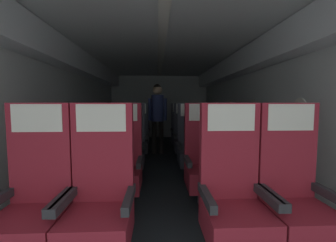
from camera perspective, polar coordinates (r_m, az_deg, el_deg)
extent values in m
cube|color=#23282D|center=(3.98, -1.67, -12.66)|extent=(3.52, 7.96, 0.02)
cube|color=silver|center=(4.12, -25.54, 2.68)|extent=(0.08, 7.56, 2.13)
cube|color=silver|center=(4.17, 21.78, 2.82)|extent=(0.08, 7.56, 2.13)
cube|color=silver|center=(3.91, -1.75, 18.76)|extent=(3.40, 7.56, 0.06)
cube|color=#B6BBBB|center=(7.60, -2.26, 3.80)|extent=(3.40, 0.06, 2.13)
cube|color=silver|center=(4.11, -23.55, 14.55)|extent=(0.28, 7.26, 0.36)
cube|color=silver|center=(4.17, 19.79, 14.53)|extent=(0.28, 7.26, 0.36)
cube|color=white|center=(3.91, -1.75, 18.19)|extent=(0.12, 6.81, 0.02)
cylinder|color=white|center=(3.05, 30.91, 2.75)|extent=(0.01, 0.26, 0.26)
cylinder|color=white|center=(4.15, 21.23, 3.41)|extent=(0.01, 0.26, 0.26)
cylinder|color=white|center=(5.33, 15.71, 3.75)|extent=(0.01, 0.26, 0.26)
cylinder|color=white|center=(6.54, 12.20, 3.95)|extent=(0.01, 0.26, 0.26)
cube|color=maroon|center=(1.90, -32.11, -22.54)|extent=(0.44, 0.48, 0.22)
cube|color=maroon|center=(1.90, -29.84, -7.07)|extent=(0.44, 0.09, 0.74)
cube|color=#28282D|center=(1.73, -25.94, -17.81)|extent=(0.05, 0.40, 0.06)
cube|color=silver|center=(1.83, -30.83, 0.65)|extent=(0.35, 0.01, 0.20)
cube|color=maroon|center=(1.74, -17.60, -24.70)|extent=(0.44, 0.48, 0.22)
cube|color=maroon|center=(1.74, -16.34, -7.66)|extent=(0.44, 0.09, 0.74)
cube|color=#28282D|center=(1.61, -10.03, -19.09)|extent=(0.05, 0.40, 0.06)
cube|color=#28282D|center=(1.71, -25.01, -17.95)|extent=(0.05, 0.40, 0.06)
cube|color=silver|center=(1.66, -16.92, 0.77)|extent=(0.35, 0.01, 0.20)
cube|color=maroon|center=(1.96, 30.79, -21.50)|extent=(0.44, 0.48, 0.22)
cube|color=maroon|center=(1.97, 28.21, -6.62)|extent=(0.44, 0.09, 0.74)
cube|color=#28282D|center=(2.01, 36.26, -15.03)|extent=(0.05, 0.40, 0.06)
cube|color=#28282D|center=(1.78, 25.11, -17.04)|extent=(0.05, 0.40, 0.06)
cube|color=silver|center=(1.90, 29.23, 0.84)|extent=(0.35, 0.01, 0.20)
cube|color=maroon|center=(1.77, 17.19, -23.99)|extent=(0.44, 0.48, 0.22)
cube|color=maroon|center=(1.78, 15.40, -7.38)|extent=(0.44, 0.09, 0.74)
cube|color=#28282D|center=(1.77, 24.12, -17.17)|extent=(0.05, 0.40, 0.06)
cube|color=#28282D|center=(1.63, 9.95, -18.73)|extent=(0.05, 0.40, 0.06)
cube|color=silver|center=(1.70, 16.07, 0.88)|extent=(0.35, 0.01, 0.20)
cube|color=#38383D|center=(2.77, -21.70, -18.29)|extent=(0.16, 0.17, 0.22)
cube|color=maroon|center=(2.69, -21.84, -14.00)|extent=(0.44, 0.48, 0.22)
cube|color=maroon|center=(2.76, -20.82, -3.29)|extent=(0.44, 0.09, 0.74)
cube|color=#28282D|center=(2.57, -17.43, -10.11)|extent=(0.05, 0.40, 0.06)
cube|color=#28282D|center=(2.71, -26.27, -9.63)|extent=(0.05, 0.40, 0.06)
cube|color=silver|center=(2.70, -21.28, 2.05)|extent=(0.35, 0.01, 0.20)
cube|color=#38383D|center=(2.67, -12.01, -18.91)|extent=(0.16, 0.17, 0.22)
cube|color=maroon|center=(2.59, -12.09, -14.49)|extent=(0.44, 0.48, 0.22)
cube|color=maroon|center=(2.67, -11.59, -3.35)|extent=(0.44, 0.09, 0.74)
cube|color=#28282D|center=(2.51, -7.30, -10.32)|extent=(0.05, 0.40, 0.06)
cube|color=#28282D|center=(2.58, -16.90, -10.08)|extent=(0.05, 0.40, 0.06)
cube|color=silver|center=(2.60, -11.84, 2.18)|extent=(0.35, 0.01, 0.20)
cube|color=#38383D|center=(2.82, 19.11, -17.76)|extent=(0.16, 0.17, 0.22)
cube|color=maroon|center=(2.75, 19.23, -13.55)|extent=(0.44, 0.48, 0.22)
cube|color=maroon|center=(2.82, 18.00, -3.06)|extent=(0.44, 0.09, 0.74)
cube|color=#28282D|center=(2.78, 23.46, -9.21)|extent=(0.05, 0.40, 0.06)
cube|color=#28282D|center=(2.62, 14.98, -9.80)|extent=(0.05, 0.40, 0.06)
cube|color=silver|center=(2.75, 18.48, 2.17)|extent=(0.35, 0.01, 0.20)
cube|color=#38383D|center=(2.70, 9.71, -18.60)|extent=(0.16, 0.17, 0.22)
cube|color=maroon|center=(2.62, 9.78, -14.22)|extent=(0.44, 0.48, 0.22)
cube|color=maroon|center=(2.70, 9.01, -3.22)|extent=(0.44, 0.09, 0.74)
cube|color=#28282D|center=(2.62, 14.44, -9.79)|extent=(0.05, 0.40, 0.06)
cube|color=#28282D|center=(2.53, 5.07, -10.18)|extent=(0.05, 0.40, 0.06)
cube|color=silver|center=(2.63, 9.29, 2.25)|extent=(0.35, 0.01, 0.20)
cube|color=#38383D|center=(3.63, -16.73, -12.60)|extent=(0.16, 0.17, 0.22)
cube|color=#33333D|center=(3.57, -16.82, -9.26)|extent=(0.44, 0.48, 0.22)
cube|color=#33333D|center=(3.68, -16.25, -1.27)|extent=(0.44, 0.09, 0.74)
cube|color=#28282D|center=(3.48, -13.48, -6.19)|extent=(0.05, 0.40, 0.06)
cube|color=#28282D|center=(3.59, -20.20, -6.03)|extent=(0.05, 0.40, 0.06)
cube|color=silver|center=(3.61, -16.52, 2.75)|extent=(0.35, 0.01, 0.20)
cube|color=#38383D|center=(3.53, -9.78, -12.97)|extent=(0.16, 0.17, 0.22)
cube|color=#33333D|center=(3.47, -9.83, -9.54)|extent=(0.44, 0.48, 0.22)
cube|color=#33333D|center=(3.58, -9.56, -1.31)|extent=(0.44, 0.09, 0.74)
cube|color=#28282D|center=(3.41, -6.31, -6.33)|extent=(0.05, 0.40, 0.06)
cube|color=#28282D|center=(3.46, -13.39, -6.26)|extent=(0.05, 0.40, 0.06)
cube|color=silver|center=(3.51, -9.70, 2.82)|extent=(0.35, 0.01, 0.20)
cube|color=#38383D|center=(3.66, 13.38, -12.39)|extent=(0.16, 0.17, 0.22)
cube|color=#33333D|center=(3.60, 13.45, -9.07)|extent=(0.44, 0.48, 0.22)
cube|color=#33333D|center=(3.71, 12.74, -1.16)|extent=(0.44, 0.09, 0.74)
cube|color=#28282D|center=(3.62, 16.75, -5.84)|extent=(0.05, 0.40, 0.06)
cube|color=#28282D|center=(3.51, 10.16, -6.06)|extent=(0.05, 0.40, 0.06)
cube|color=silver|center=(3.64, 13.01, 2.83)|extent=(0.35, 0.01, 0.20)
cube|color=#38383D|center=(3.55, 6.40, -12.81)|extent=(0.16, 0.17, 0.22)
cube|color=#33333D|center=(3.49, 6.43, -9.40)|extent=(0.44, 0.48, 0.22)
cube|color=#33333D|center=(3.60, 6.00, -1.23)|extent=(0.44, 0.09, 0.74)
cube|color=#28282D|center=(3.49, 9.92, -6.10)|extent=(0.05, 0.40, 0.06)
cube|color=#28282D|center=(3.42, 2.93, -6.25)|extent=(0.05, 0.40, 0.06)
cube|color=silver|center=(3.54, 6.16, 2.87)|extent=(0.35, 0.01, 0.20)
cube|color=#38383D|center=(4.49, -13.86, -9.19)|extent=(0.16, 0.17, 0.22)
cube|color=#33333D|center=(4.45, -13.91, -6.47)|extent=(0.44, 0.48, 0.22)
cube|color=#33333D|center=(4.57, -13.56, -0.10)|extent=(0.44, 0.09, 0.74)
cube|color=#28282D|center=(4.38, -11.23, -3.95)|extent=(0.05, 0.40, 0.06)
cube|color=#28282D|center=(4.46, -16.65, -3.90)|extent=(0.05, 0.40, 0.06)
cube|color=silver|center=(4.51, -13.73, 3.14)|extent=(0.35, 0.01, 0.20)
cube|color=#38383D|center=(4.45, -8.06, -9.25)|extent=(0.16, 0.17, 0.22)
cube|color=#33333D|center=(4.40, -8.09, -6.49)|extent=(0.44, 0.48, 0.22)
cube|color=#33333D|center=(4.53, -7.93, -0.06)|extent=(0.44, 0.09, 0.74)
cube|color=#28282D|center=(4.35, -5.33, -3.93)|extent=(0.05, 0.40, 0.06)
cube|color=#28282D|center=(4.39, -10.88, -3.92)|extent=(0.05, 0.40, 0.06)
cube|color=silver|center=(4.47, -8.02, 3.21)|extent=(0.35, 0.01, 0.20)
cube|color=#38383D|center=(4.54, 10.19, -9.00)|extent=(0.16, 0.17, 0.22)
cube|color=#33333D|center=(4.49, 10.23, -6.30)|extent=(0.44, 0.48, 0.22)
cube|color=#33333D|center=(4.61, 9.77, 0.00)|extent=(0.44, 0.09, 0.74)
cube|color=#28282D|center=(4.51, 12.90, -3.73)|extent=(0.05, 0.40, 0.06)
cube|color=#28282D|center=(4.41, 7.58, -3.83)|extent=(0.05, 0.40, 0.06)
cube|color=silver|center=(4.56, 9.94, 3.21)|extent=(0.35, 0.01, 0.20)
cube|color=#38383D|center=(4.45, 4.58, -9.19)|extent=(0.16, 0.17, 0.22)
cube|color=#33333D|center=(4.41, 4.59, -6.44)|extent=(0.44, 0.48, 0.22)
cube|color=#33333D|center=(4.53, 4.32, -0.02)|extent=(0.44, 0.09, 0.74)
cube|color=#28282D|center=(4.41, 7.36, -3.84)|extent=(0.05, 0.40, 0.06)
cube|color=#28282D|center=(4.35, 1.83, -3.91)|extent=(0.05, 0.40, 0.06)
cube|color=silver|center=(4.47, 4.41, 3.25)|extent=(0.35, 0.01, 0.20)
cube|color=#38383D|center=(5.39, -12.07, -6.84)|extent=(0.16, 0.17, 0.22)
cube|color=#33333D|center=(5.35, -12.10, -4.56)|extent=(0.44, 0.48, 0.22)
cube|color=#33333D|center=(5.49, -11.86, 0.70)|extent=(0.44, 0.09, 0.74)
cube|color=#28282D|center=(5.30, -9.87, -2.45)|extent=(0.05, 0.40, 0.06)
cube|color=#28282D|center=(5.37, -14.38, -2.44)|extent=(0.05, 0.40, 0.06)
cube|color=silver|center=(5.43, -11.98, 3.40)|extent=(0.35, 0.01, 0.20)
cube|color=#38383D|center=(5.36, -7.23, -6.84)|extent=(0.16, 0.17, 0.22)
cube|color=#33333D|center=(5.32, -7.26, -4.54)|extent=(0.44, 0.48, 0.22)
cube|color=#33333D|center=(5.46, -7.15, 0.74)|extent=(0.44, 0.09, 0.74)
cube|color=#28282D|center=(5.28, -4.98, -2.42)|extent=(0.05, 0.40, 0.06)
cube|color=#28282D|center=(5.32, -9.56, -2.42)|extent=(0.05, 0.40, 0.06)
cube|color=silver|center=(5.41, -7.22, 3.46)|extent=(0.35, 0.01, 0.20)
cube|color=#38383D|center=(5.43, 7.97, -6.71)|extent=(0.16, 0.17, 0.22)
cube|color=#33333D|center=(5.39, 8.00, -4.44)|extent=(0.44, 0.48, 0.22)
cube|color=#33333D|center=(5.53, 7.67, 0.78)|extent=(0.44, 0.09, 0.74)
cube|color=#28282D|center=(5.41, 10.23, -2.31)|extent=(0.05, 0.40, 0.06)
cube|color=#28282D|center=(5.33, 5.78, -2.36)|extent=(0.05, 0.40, 0.06)
cube|color=silver|center=(5.47, 7.79, 3.46)|extent=(0.35, 0.01, 0.20)
cube|color=#38383D|center=(5.37, 3.33, -6.80)|extent=(0.16, 0.17, 0.22)
cube|color=#33333D|center=(5.33, 3.34, -4.50)|extent=(0.44, 0.48, 0.22)
cube|color=#33333D|center=(5.47, 3.14, 0.78)|extent=(0.44, 0.09, 0.74)
cube|color=#28282D|center=(5.33, 5.62, -2.36)|extent=(0.05, 0.40, 0.06)
cube|color=#28282D|center=(5.28, 1.06, -2.40)|extent=(0.05, 0.40, 0.06)
cube|color=silver|center=(5.41, 3.21, 3.49)|extent=(0.35, 0.01, 0.20)
cylinder|color=black|center=(5.13, -3.58, -4.25)|extent=(0.11, 0.11, 0.76)
cylinder|color=black|center=(5.13, -1.79, -4.24)|extent=(0.11, 0.11, 0.76)
cylinder|color=navy|center=(5.07, -2.71, 3.35)|extent=(0.28, 0.28, 0.60)
cylinder|color=navy|center=(5.07, -4.75, 3.01)|extent=(0.07, 0.07, 0.51)
cylinder|color=navy|center=(5.07, -0.67, 3.02)|extent=(0.07, 0.07, 0.51)
sphere|color=tan|center=(5.08, -2.73, 8.06)|extent=(0.22, 0.22, 0.22)
sphere|color=black|center=(5.08, -2.73, 8.54)|extent=(0.18, 0.18, 0.18)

